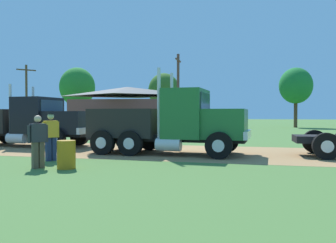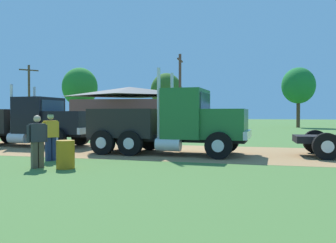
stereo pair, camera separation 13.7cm
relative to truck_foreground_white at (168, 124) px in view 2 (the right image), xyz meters
name	(u,v)px [view 2 (the right image)]	position (x,y,z in m)	size (l,w,h in m)	color
ground_plane	(158,151)	(-0.68, 0.84, -1.30)	(200.00, 200.00, 0.00)	#496F34
dirt_track	(158,151)	(-0.68, 0.84, -1.30)	(120.00, 6.45, 0.01)	#A1784B
truck_foreground_white	(168,124)	(0.00, 0.00, 0.00)	(7.01, 2.98, 3.58)	black
truck_near_left	(22,122)	(-8.62, 1.70, -0.04)	(8.36, 2.85, 3.24)	black
visitor_standing_near	(51,134)	(-3.62, -3.22, -0.33)	(0.46, 0.57, 1.76)	gold
visitor_by_barrel	(37,139)	(-3.03, -4.85, -0.39)	(0.47, 0.56, 1.67)	#2D2D33
steel_barrel	(66,154)	(-2.11, -4.73, -0.86)	(0.57, 0.57, 0.89)	#B27214
shed_building	(129,108)	(-11.23, 24.76, 1.09)	(13.22, 9.67, 4.95)	brown
utility_pole_near	(29,95)	(-22.66, 21.42, 2.70)	(1.52, 1.77, 7.51)	brown
utility_pole_far	(180,90)	(-3.64, 18.61, 2.71)	(0.26, 2.20, 7.53)	brown
tree_left	(80,87)	(-22.68, 33.63, 4.51)	(5.34, 5.34, 8.76)	#513823
tree_mid	(166,91)	(-10.45, 39.09, 4.12)	(5.00, 5.00, 8.19)	#513823
tree_right	(298,86)	(8.60, 31.94, 3.94)	(4.11, 4.11, 7.53)	#513823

